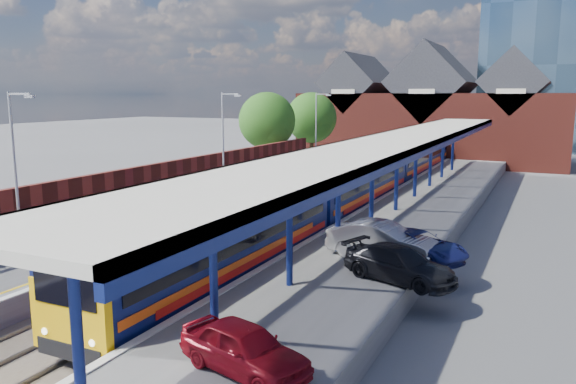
{
  "coord_description": "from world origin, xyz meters",
  "views": [
    {
      "loc": [
        13.39,
        -9.75,
        7.88
      ],
      "look_at": [
        0.38,
        17.58,
        2.6
      ],
      "focal_mm": 35.0,
      "sensor_mm": 36.0,
      "label": 1
    }
  ],
  "objects_px": {
    "lamp_post_d": "(317,126)",
    "parked_car_dark": "(400,264)",
    "parked_car_red": "(244,348)",
    "train": "(388,168)",
    "lamp_post_b": "(17,166)",
    "lamp_post_c": "(225,139)",
    "platform_sign": "(258,171)",
    "parked_car_blue": "(418,245)",
    "parked_car_silver": "(382,240)"
  },
  "relations": [
    {
      "from": "parked_car_dark",
      "to": "parked_car_blue",
      "type": "height_order",
      "value": "parked_car_dark"
    },
    {
      "from": "lamp_post_d",
      "to": "parked_car_red",
      "type": "bearing_deg",
      "value": -70.17
    },
    {
      "from": "lamp_post_b",
      "to": "lamp_post_c",
      "type": "xyz_separation_m",
      "value": [
        0.0,
        16.0,
        0.0
      ]
    },
    {
      "from": "train",
      "to": "parked_car_blue",
      "type": "distance_m",
      "value": 21.65
    },
    {
      "from": "parked_car_red",
      "to": "lamp_post_b",
      "type": "bearing_deg",
      "value": 87.01
    },
    {
      "from": "train",
      "to": "platform_sign",
      "type": "relative_size",
      "value": 26.36
    },
    {
      "from": "parked_car_red",
      "to": "platform_sign",
      "type": "bearing_deg",
      "value": 43.11
    },
    {
      "from": "parked_car_red",
      "to": "parked_car_dark",
      "type": "height_order",
      "value": "parked_car_dark"
    },
    {
      "from": "lamp_post_d",
      "to": "platform_sign",
      "type": "bearing_deg",
      "value": -84.44
    },
    {
      "from": "parked_car_silver",
      "to": "parked_car_blue",
      "type": "xyz_separation_m",
      "value": [
        1.42,
        0.46,
        -0.17
      ]
    },
    {
      "from": "parked_car_red",
      "to": "parked_car_silver",
      "type": "bearing_deg",
      "value": 13.67
    },
    {
      "from": "lamp_post_b",
      "to": "platform_sign",
      "type": "height_order",
      "value": "lamp_post_b"
    },
    {
      "from": "lamp_post_d",
      "to": "platform_sign",
      "type": "relative_size",
      "value": 2.8
    },
    {
      "from": "lamp_post_c",
      "to": "parked_car_red",
      "type": "xyz_separation_m",
      "value": [
        13.11,
        -20.35,
        -3.36
      ]
    },
    {
      "from": "parked_car_silver",
      "to": "platform_sign",
      "type": "bearing_deg",
      "value": 54.36
    },
    {
      "from": "train",
      "to": "lamp_post_d",
      "type": "bearing_deg",
      "value": 151.58
    },
    {
      "from": "parked_car_red",
      "to": "lamp_post_c",
      "type": "bearing_deg",
      "value": 48.17
    },
    {
      "from": "platform_sign",
      "to": "lamp_post_d",
      "type": "bearing_deg",
      "value": 95.56
    },
    {
      "from": "lamp_post_c",
      "to": "platform_sign",
      "type": "relative_size",
      "value": 2.8
    },
    {
      "from": "lamp_post_b",
      "to": "lamp_post_c",
      "type": "distance_m",
      "value": 16.0
    },
    {
      "from": "platform_sign",
      "to": "lamp_post_c",
      "type": "bearing_deg",
      "value": -124.26
    },
    {
      "from": "lamp_post_d",
      "to": "parked_car_blue",
      "type": "relative_size",
      "value": 1.61
    },
    {
      "from": "lamp_post_b",
      "to": "parked_car_silver",
      "type": "relative_size",
      "value": 1.5
    },
    {
      "from": "lamp_post_b",
      "to": "lamp_post_d",
      "type": "xyz_separation_m",
      "value": [
        0.0,
        32.0,
        0.0
      ]
    },
    {
      "from": "lamp_post_d",
      "to": "parked_car_blue",
      "type": "xyz_separation_m",
      "value": [
        14.86,
        -24.73,
        -3.39
      ]
    },
    {
      "from": "lamp_post_d",
      "to": "parked_car_dark",
      "type": "xyz_separation_m",
      "value": [
        14.86,
        -27.79,
        -3.35
      ]
    },
    {
      "from": "train",
      "to": "parked_car_blue",
      "type": "xyz_separation_m",
      "value": [
        7.01,
        -20.47,
        -0.52
      ]
    },
    {
      "from": "train",
      "to": "platform_sign",
      "type": "distance_m",
      "value": 11.73
    },
    {
      "from": "lamp_post_b",
      "to": "parked_car_silver",
      "type": "height_order",
      "value": "lamp_post_b"
    },
    {
      "from": "lamp_post_d",
      "to": "train",
      "type": "bearing_deg",
      "value": -28.42
    },
    {
      "from": "lamp_post_b",
      "to": "parked_car_blue",
      "type": "relative_size",
      "value": 1.61
    },
    {
      "from": "train",
      "to": "lamp_post_c",
      "type": "bearing_deg",
      "value": -123.77
    },
    {
      "from": "lamp_post_b",
      "to": "parked_car_red",
      "type": "bearing_deg",
      "value": -18.37
    },
    {
      "from": "lamp_post_c",
      "to": "parked_car_blue",
      "type": "bearing_deg",
      "value": -30.42
    },
    {
      "from": "parked_car_silver",
      "to": "parked_car_dark",
      "type": "relative_size",
      "value": 1.05
    },
    {
      "from": "lamp_post_d",
      "to": "lamp_post_c",
      "type": "bearing_deg",
      "value": -90.0
    },
    {
      "from": "lamp_post_b",
      "to": "parked_car_blue",
      "type": "xyz_separation_m",
      "value": [
        14.86,
        7.27,
        -3.39
      ]
    },
    {
      "from": "parked_car_dark",
      "to": "lamp_post_d",
      "type": "bearing_deg",
      "value": 47.15
    },
    {
      "from": "parked_car_blue",
      "to": "train",
      "type": "bearing_deg",
      "value": 43.48
    },
    {
      "from": "train",
      "to": "parked_car_red",
      "type": "bearing_deg",
      "value": -80.7
    },
    {
      "from": "platform_sign",
      "to": "parked_car_blue",
      "type": "height_order",
      "value": "platform_sign"
    },
    {
      "from": "lamp_post_c",
      "to": "parked_car_blue",
      "type": "distance_m",
      "value": 17.56
    },
    {
      "from": "lamp_post_b",
      "to": "parked_car_blue",
      "type": "bearing_deg",
      "value": 26.08
    },
    {
      "from": "platform_sign",
      "to": "parked_car_blue",
      "type": "distance_m",
      "value": 17.28
    },
    {
      "from": "parked_car_red",
      "to": "parked_car_dark",
      "type": "xyz_separation_m",
      "value": [
        1.75,
        8.56,
        0.01
      ]
    },
    {
      "from": "train",
      "to": "parked_car_dark",
      "type": "bearing_deg",
      "value": -73.43
    },
    {
      "from": "lamp_post_d",
      "to": "parked_car_dark",
      "type": "relative_size",
      "value": 1.58
    },
    {
      "from": "platform_sign",
      "to": "parked_car_blue",
      "type": "xyz_separation_m",
      "value": [
        13.5,
        -10.73,
        -1.09
      ]
    },
    {
      "from": "parked_car_red",
      "to": "parked_car_blue",
      "type": "height_order",
      "value": "parked_car_red"
    },
    {
      "from": "lamp_post_b",
      "to": "lamp_post_c",
      "type": "relative_size",
      "value": 1.0
    }
  ]
}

